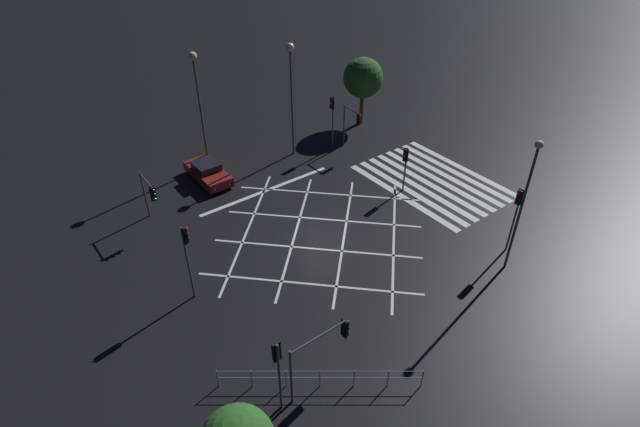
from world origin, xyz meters
The scene contains 16 objects.
ground_plane centered at (0.00, 0.00, 0.00)m, with size 200.00×200.00×0.00m, color black.
road_markings centered at (0.33, -7.14, 0.00)m, with size 15.27×21.15×0.01m.
traffic_light_nw_cross centered at (-8.58, 6.30, 2.42)m, with size 0.36×3.08×3.26m.
traffic_light_median_north centered at (-0.30, 8.46, 3.22)m, with size 0.36×0.39×4.53m.
traffic_light_se_main centered at (7.04, -8.52, 2.54)m, with size 1.99×0.36×3.49m.
traffic_light_median_south centered at (0.42, -7.47, 2.36)m, with size 0.36×0.39×3.29m.
traffic_light_nw_main centered at (-8.43, 8.51, 2.82)m, with size 0.39×0.36×3.95m.
traffic_light_sw_cross centered at (-7.89, -7.70, 3.03)m, with size 0.36×0.39×4.25m.
traffic_light_se_cross centered at (8.23, -7.43, 3.11)m, with size 0.36×0.39×4.37m.
traffic_light_ne_main centered at (6.99, 7.62, 2.38)m, with size 2.18×0.36×3.27m.
street_lamp_east centered at (9.43, -4.58, 6.42)m, with size 0.59×0.59×8.55m.
street_lamp_west centered at (11.84, 1.54, 6.32)m, with size 0.58×0.58×8.51m.
street_lamp_far centered at (-8.77, -6.44, 5.13)m, with size 0.42×0.42×7.93m.
street_tree_near centered at (10.44, -12.44, 4.02)m, with size 3.31×3.31×5.70m.
waiting_car centered at (9.85, 2.54, 0.63)m, with size 4.27×1.83×1.35m.
pedestrian_railing centered at (-8.68, 6.61, 0.67)m, with size 5.40×7.07×1.05m.
Camera 1 is at (-19.33, 14.72, 18.79)m, focal length 28.00 mm.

